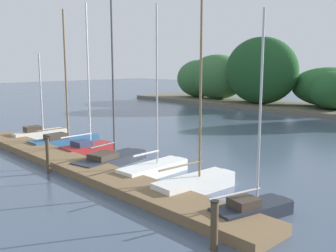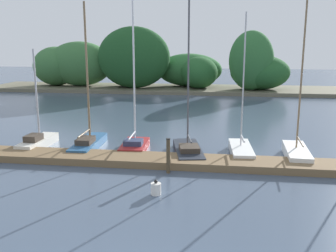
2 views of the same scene
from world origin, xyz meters
name	(u,v)px [view 1 (image 1 of 2)]	position (x,y,z in m)	size (l,w,h in m)	color
dock_pier	(78,166)	(0.00, 10.96, 0.17)	(20.20, 1.80, 0.35)	brown
far_shore	(300,83)	(-4.36, 39.18, 2.78)	(52.61, 8.00, 7.54)	#66604C
sailboat_0	(41,133)	(-8.11, 12.97, 0.37)	(1.03, 3.57, 5.39)	silver
sailboat_1	(66,138)	(-5.26, 13.19, 0.41)	(1.19, 4.33, 7.79)	#285684
sailboat_2	(88,145)	(-2.67, 13.16, 0.38)	(1.40, 3.18, 7.84)	maroon
sailboat_3	(112,157)	(0.25, 12.65, 0.34)	(2.02, 4.29, 8.23)	#232833
sailboat_4	(156,167)	(2.97, 13.04, 0.32)	(1.24, 3.63, 7.17)	white
sailboat_5	(198,181)	(5.69, 12.75, 0.38)	(1.23, 3.69, 7.70)	white
sailboat_6	(253,207)	(8.60, 12.15, 0.33)	(1.52, 3.23, 6.38)	#232833
mooring_piling_1	(48,155)	(-0.37, 9.71, 0.81)	(0.19, 0.19, 1.60)	#4C3D28
mooring_piling_2	(214,225)	(9.14, 9.62, 0.68)	(0.23, 0.23, 1.34)	#4C3D28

